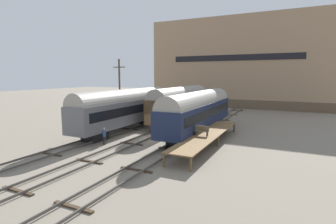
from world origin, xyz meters
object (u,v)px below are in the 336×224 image
object	(u,v)px
train_car_grey	(125,107)
utility_pole	(120,92)
train_car_navy	(198,110)
person_worker	(104,134)
bench	(202,130)
train_car_brown	(180,103)

from	to	relation	value
train_car_grey	utility_pole	distance (m)	3.81
train_car_navy	person_worker	xyz separation A→B (m)	(-6.77, -8.67, -1.82)
train_car_navy	utility_pole	world-z (taller)	utility_pole
train_car_navy	person_worker	distance (m)	11.15
train_car_grey	utility_pole	bearing A→B (deg)	136.99
train_car_navy	bench	distance (m)	5.90
train_car_navy	bench	size ratio (longest dim) A/B	12.38
train_car_navy	person_worker	size ratio (longest dim) A/B	10.14
bench	train_car_brown	bearing A→B (deg)	122.60
train_car_grey	train_car_navy	bearing A→B (deg)	13.30
utility_pole	train_car_brown	bearing A→B (deg)	34.52
bench	train_car_grey	bearing A→B (deg)	163.51
train_car_grey	train_car_brown	size ratio (longest dim) A/B	1.13
train_car_navy	utility_pole	xyz separation A→B (m)	(-11.30, 0.24, 1.81)
train_car_grey	utility_pole	xyz separation A→B (m)	(-2.49, 2.32, 1.72)
train_car_brown	bench	distance (m)	12.33
train_car_navy	train_car_grey	size ratio (longest dim) A/B	1.00
train_car_grey	train_car_brown	xyz separation A→B (m)	(4.40, 7.06, 0.07)
train_car_brown	utility_pole	xyz separation A→B (m)	(-6.89, -4.74, 1.65)
train_car_brown	utility_pole	world-z (taller)	utility_pole
train_car_navy	train_car_brown	distance (m)	6.65
train_car_grey	bench	bearing A→B (deg)	-16.49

